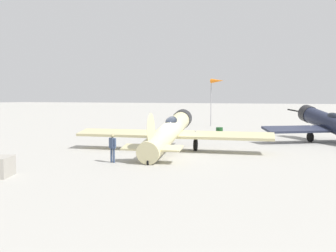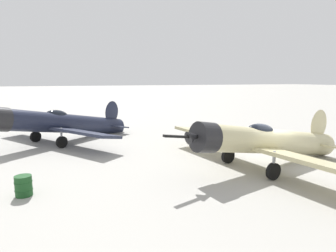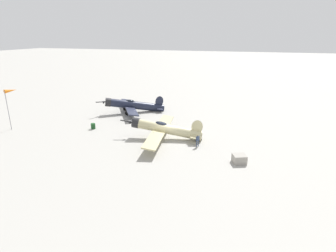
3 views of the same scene
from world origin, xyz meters
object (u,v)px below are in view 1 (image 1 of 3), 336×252
(ground_crew_mechanic, at_px, (113,145))
(fuel_drum, at_px, (219,132))
(airplane_foreground, at_px, (170,132))
(windsock_mast, at_px, (217,83))

(ground_crew_mechanic, bearing_deg, fuel_drum, 24.03)
(airplane_foreground, bearing_deg, ground_crew_mechanic, 155.11)
(airplane_foreground, distance_m, fuel_drum, 11.52)
(ground_crew_mechanic, bearing_deg, airplane_foreground, 14.08)
(fuel_drum, bearing_deg, airplane_foreground, 87.74)
(ground_crew_mechanic, height_order, windsock_mast, windsock_mast)
(airplane_foreground, height_order, fuel_drum, airplane_foreground)
(airplane_foreground, distance_m, ground_crew_mechanic, 5.21)
(airplane_foreground, bearing_deg, windsock_mast, -1.06)
(ground_crew_mechanic, distance_m, fuel_drum, 16.57)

